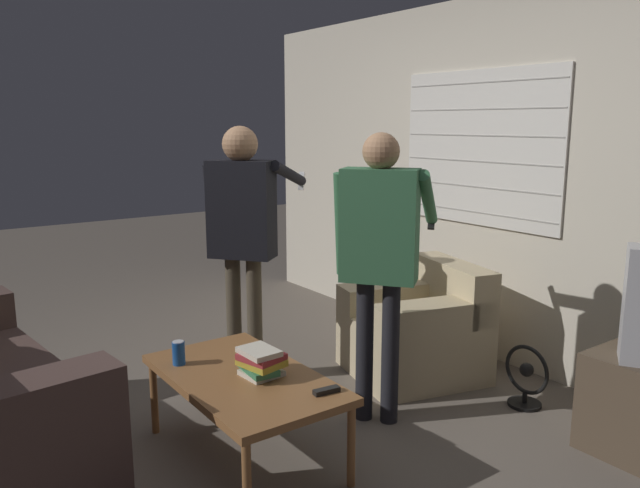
% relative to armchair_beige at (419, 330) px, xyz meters
% --- Properties ---
extents(ground_plane, '(16.00, 16.00, 0.00)m').
position_rel_armchair_beige_xyz_m(ground_plane, '(-0.05, -1.36, -0.31)').
color(ground_plane, '#665B51').
extents(wall_back, '(5.20, 0.08, 2.55)m').
position_rel_armchair_beige_xyz_m(wall_back, '(-0.05, 0.67, 0.97)').
color(wall_back, beige).
rests_on(wall_back, ground_plane).
extents(armchair_beige, '(0.95, 0.98, 0.75)m').
position_rel_armchair_beige_xyz_m(armchair_beige, '(0.00, 0.00, 0.00)').
color(armchair_beige, '#C6B289').
rests_on(armchair_beige, ground_plane).
extents(coffee_table, '(1.12, 0.64, 0.45)m').
position_rel_armchair_beige_xyz_m(coffee_table, '(0.27, -1.49, 0.10)').
color(coffee_table, brown).
rests_on(coffee_table, ground_plane).
extents(person_left_standing, '(0.50, 0.83, 1.67)m').
position_rel_armchair_beige_xyz_m(person_left_standing, '(-0.62, -0.99, 0.75)').
color(person_left_standing, '#4C4233').
rests_on(person_left_standing, ground_plane).
extents(person_right_standing, '(0.51, 0.79, 1.64)m').
position_rel_armchair_beige_xyz_m(person_right_standing, '(0.34, -0.67, 0.73)').
color(person_right_standing, black).
rests_on(person_right_standing, ground_plane).
extents(book_stack, '(0.25, 0.22, 0.14)m').
position_rel_armchair_beige_xyz_m(book_stack, '(0.33, -1.43, 0.21)').
color(book_stack, beige).
rests_on(book_stack, coffee_table).
extents(soda_can, '(0.07, 0.07, 0.13)m').
position_rel_armchair_beige_xyz_m(soda_can, '(-0.05, -1.70, 0.20)').
color(soda_can, '#194C9E').
rests_on(soda_can, coffee_table).
extents(spare_remote, '(0.05, 0.13, 0.02)m').
position_rel_armchair_beige_xyz_m(spare_remote, '(0.69, -1.28, 0.15)').
color(spare_remote, black).
rests_on(spare_remote, coffee_table).
extents(floor_fan, '(0.30, 0.20, 0.38)m').
position_rel_armchair_beige_xyz_m(floor_fan, '(0.74, 0.17, -0.13)').
color(floor_fan, black).
rests_on(floor_fan, ground_plane).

